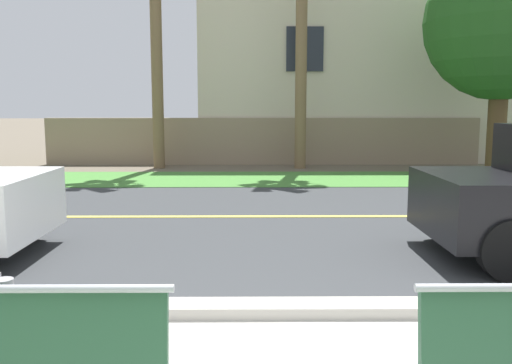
# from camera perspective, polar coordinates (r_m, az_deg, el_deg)

# --- Properties ---
(ground_plane) EXTENTS (140.00, 140.00, 0.00)m
(ground_plane) POSITION_cam_1_polar(r_m,az_deg,el_deg) (10.25, 0.57, -1.98)
(ground_plane) COLOR #665B4C
(curb_edge) EXTENTS (44.00, 0.30, 0.11)m
(curb_edge) POSITION_cam_1_polar(r_m,az_deg,el_deg) (4.76, 1.81, -13.02)
(curb_edge) COLOR #ADA89E
(curb_edge) RESTS_ON ground_plane
(street_asphalt) EXTENTS (52.00, 8.00, 0.01)m
(street_asphalt) POSITION_cam_1_polar(r_m,az_deg,el_deg) (8.77, 0.75, -3.63)
(street_asphalt) COLOR #383A3D
(street_asphalt) RESTS_ON ground_plane
(road_centre_line) EXTENTS (48.00, 0.14, 0.01)m
(road_centre_line) POSITION_cam_1_polar(r_m,az_deg,el_deg) (8.77, 0.75, -3.59)
(road_centre_line) COLOR #E0CC4C
(road_centre_line) RESTS_ON ground_plane
(far_verge_grass) EXTENTS (48.00, 2.80, 0.02)m
(far_verge_grass) POSITION_cam_1_polar(r_m,az_deg,el_deg) (13.29, 0.34, 0.33)
(far_verge_grass) COLOR #478438
(far_verge_grass) RESTS_ON ground_plane
(shade_tree_left) EXTENTS (3.77, 3.77, 6.22)m
(shade_tree_left) POSITION_cam_1_polar(r_m,az_deg,el_deg) (15.13, 24.83, 15.86)
(shade_tree_left) COLOR brown
(shade_tree_left) RESTS_ON ground_plane
(garden_wall) EXTENTS (13.00, 0.36, 1.40)m
(garden_wall) POSITION_cam_1_polar(r_m,az_deg,el_deg) (16.67, 0.70, 4.25)
(garden_wall) COLOR gray
(garden_wall) RESTS_ON ground_plane
(house_across_street) EXTENTS (12.52, 6.91, 6.82)m
(house_across_street) POSITION_cam_1_polar(r_m,az_deg,el_deg) (20.34, 11.70, 12.52)
(house_across_street) COLOR beige
(house_across_street) RESTS_ON ground_plane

